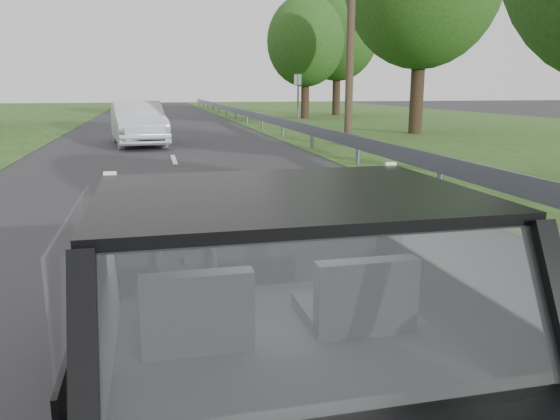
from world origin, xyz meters
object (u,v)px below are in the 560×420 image
cat (272,215)px  highway_sign (298,98)px  utility_pole (351,22)px  other_car (138,123)px  subject_car (267,308)px

cat → highway_sign: size_ratio=0.23×
cat → utility_pole: size_ratio=0.08×
other_car → highway_sign: size_ratio=1.68×
other_car → utility_pole: (6.74, -1.75, 3.18)m
cat → other_car: other_car is taller
highway_sign → subject_car: bearing=-114.5°
subject_car → other_car: (-0.96, 16.20, -0.00)m
highway_sign → utility_pole: size_ratio=0.33×
cat → utility_pole: utility_pole is taller
subject_car → other_car: size_ratio=0.91×
cat → highway_sign: highway_sign is taller
other_car → highway_sign: 13.74m
subject_car → cat: 0.73m
other_car → highway_sign: bearing=45.5°
cat → highway_sign: bearing=59.8°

